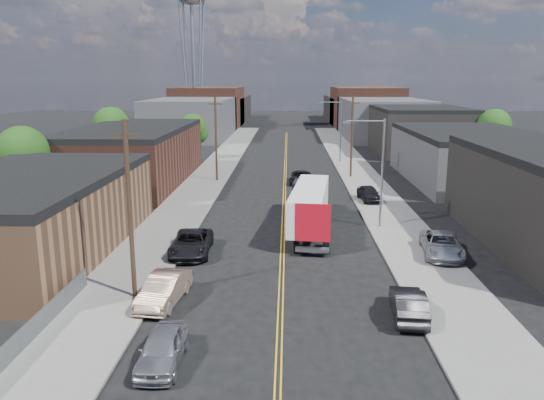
# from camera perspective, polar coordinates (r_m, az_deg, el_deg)

# --- Properties ---
(ground) EXTENTS (260.00, 260.00, 0.00)m
(ground) POSITION_cam_1_polar(r_m,az_deg,el_deg) (78.50, 1.47, 4.06)
(ground) COLOR black
(ground) RESTS_ON ground
(centerline) EXTENTS (0.32, 120.00, 0.01)m
(centerline) POSITION_cam_1_polar(r_m,az_deg,el_deg) (63.72, 1.39, 1.99)
(centerline) COLOR gold
(centerline) RESTS_ON ground
(sidewalk_left) EXTENTS (5.00, 140.00, 0.15)m
(sidewalk_left) POSITION_cam_1_polar(r_m,az_deg,el_deg) (64.46, -7.09, 2.08)
(sidewalk_left) COLOR slate
(sidewalk_left) RESTS_ON ground
(sidewalk_right) EXTENTS (5.00, 140.00, 0.15)m
(sidewalk_right) POSITION_cam_1_polar(r_m,az_deg,el_deg) (64.36, 9.89, 1.97)
(sidewalk_right) COLOR slate
(sidewalk_right) RESTS_ON ground
(warehouse_tan) EXTENTS (12.00, 22.00, 5.60)m
(warehouse_tan) POSITION_cam_1_polar(r_m,az_deg,el_deg) (41.08, -24.85, -1.34)
(warehouse_tan) COLOR brown
(warehouse_tan) RESTS_ON ground
(warehouse_brown) EXTENTS (12.00, 26.00, 6.60)m
(warehouse_brown) POSITION_cam_1_polar(r_m,az_deg,el_deg) (64.84, -14.77, 4.71)
(warehouse_brown) COLOR #4C281E
(warehouse_brown) RESTS_ON ground
(industrial_right_b) EXTENTS (14.00, 24.00, 6.10)m
(industrial_right_b) POSITION_cam_1_polar(r_m,az_deg,el_deg) (67.76, 20.42, 4.45)
(industrial_right_b) COLOR #3D3D3F
(industrial_right_b) RESTS_ON ground
(industrial_right_c) EXTENTS (14.00, 22.00, 7.60)m
(industrial_right_c) POSITION_cam_1_polar(r_m,az_deg,el_deg) (92.52, 15.39, 7.32)
(industrial_right_c) COLOR black
(industrial_right_c) RESTS_ON ground
(skyline_left_a) EXTENTS (16.00, 30.00, 8.00)m
(skyline_left_a) POSITION_cam_1_polar(r_m,az_deg,el_deg) (114.68, -8.59, 8.72)
(skyline_left_a) COLOR #3D3D3F
(skyline_left_a) RESTS_ON ground
(skyline_right_a) EXTENTS (16.00, 30.00, 8.00)m
(skyline_right_a) POSITION_cam_1_polar(r_m,az_deg,el_deg) (114.56, 11.74, 8.59)
(skyline_right_a) COLOR #3D3D3F
(skyline_right_a) RESTS_ON ground
(skyline_left_b) EXTENTS (16.00, 26.00, 10.00)m
(skyline_left_b) POSITION_cam_1_polar(r_m,az_deg,el_deg) (139.25, -6.77, 9.90)
(skyline_left_b) COLOR #4C281E
(skyline_left_b) RESTS_ON ground
(skyline_right_b) EXTENTS (16.00, 26.00, 10.00)m
(skyline_right_b) POSITION_cam_1_polar(r_m,az_deg,el_deg) (139.15, 10.00, 9.79)
(skyline_right_b) COLOR #4C281E
(skyline_right_b) RESTS_ON ground
(skyline_left_c) EXTENTS (16.00, 40.00, 7.00)m
(skyline_left_c) POSITION_cam_1_polar(r_m,az_deg,el_deg) (159.11, -5.70, 9.74)
(skyline_left_c) COLOR black
(skyline_left_c) RESTS_ON ground
(skyline_right_c) EXTENTS (16.00, 40.00, 7.00)m
(skyline_right_c) POSITION_cam_1_polar(r_m,az_deg,el_deg) (159.02, 8.96, 9.65)
(skyline_right_c) COLOR black
(skyline_right_c) RESTS_ON ground
(streetlight_near) EXTENTS (3.39, 0.25, 9.00)m
(streetlight_near) POSITION_cam_1_polar(r_m,az_deg,el_deg) (43.71, 11.29, 3.79)
(streetlight_near) COLOR gray
(streetlight_near) RESTS_ON ground
(streetlight_far) EXTENTS (3.39, 0.25, 9.00)m
(streetlight_far) POSITION_cam_1_polar(r_m,az_deg,el_deg) (78.20, 7.12, 7.86)
(streetlight_far) COLOR gray
(streetlight_far) RESTS_ON ground
(utility_pole_left_near) EXTENTS (1.60, 0.26, 10.00)m
(utility_pole_left_near) POSITION_cam_1_polar(r_m,az_deg,el_deg) (29.68, -15.05, -1.02)
(utility_pole_left_near) COLOR black
(utility_pole_left_near) RESTS_ON ground
(utility_pole_left_far) EXTENTS (1.60, 0.26, 10.00)m
(utility_pole_left_far) POSITION_cam_1_polar(r_m,az_deg,el_deg) (63.53, -6.05, 6.57)
(utility_pole_left_far) COLOR black
(utility_pole_left_far) RESTS_ON ground
(utility_pole_right) EXTENTS (1.60, 0.26, 10.00)m
(utility_pole_right) POSITION_cam_1_polar(r_m,az_deg,el_deg) (66.40, 8.58, 6.77)
(utility_pole_right) COLOR black
(utility_pole_right) RESTS_ON ground
(chainlink_fence) EXTENTS (0.05, 16.00, 1.22)m
(chainlink_fence) POSITION_cam_1_polar(r_m,az_deg,el_deg) (26.72, -25.56, -13.69)
(chainlink_fence) COLOR slate
(chainlink_fence) RESTS_ON ground
(tree_left_near) EXTENTS (4.85, 4.76, 7.91)m
(tree_left_near) POSITION_cam_1_polar(r_m,az_deg,el_deg) (53.85, -25.17, 4.34)
(tree_left_near) COLOR black
(tree_left_near) RESTS_ON ground
(tree_left_mid) EXTENTS (5.10, 5.04, 8.37)m
(tree_left_mid) POSITION_cam_1_polar(r_m,az_deg,el_deg) (76.81, -16.85, 7.44)
(tree_left_mid) COLOR black
(tree_left_mid) RESTS_ON ground
(tree_left_far) EXTENTS (4.35, 4.20, 6.97)m
(tree_left_far) POSITION_cam_1_polar(r_m,az_deg,el_deg) (81.19, -8.48, 7.46)
(tree_left_far) COLOR black
(tree_left_far) RESTS_ON ground
(tree_right_far) EXTENTS (4.85, 4.76, 7.91)m
(tree_right_far) POSITION_cam_1_polar(r_m,az_deg,el_deg) (83.35, 22.80, 7.16)
(tree_right_far) COLOR black
(tree_right_far) RESTS_ON ground
(semi_truck) EXTENTS (3.73, 14.68, 3.78)m
(semi_truck) POSITION_cam_1_polar(r_m,az_deg,el_deg) (43.30, 3.98, -0.36)
(semi_truck) COLOR silver
(semi_truck) RESTS_ON ground
(car_left_a) EXTENTS (1.79, 4.39, 1.49)m
(car_left_a) POSITION_cam_1_polar(r_m,az_deg,el_deg) (24.09, -11.72, -15.38)
(car_left_a) COLOR #A0A1A5
(car_left_a) RESTS_ON ground
(car_left_b) EXTENTS (2.34, 5.11, 1.63)m
(car_left_b) POSITION_cam_1_polar(r_m,az_deg,el_deg) (29.97, -11.56, -9.40)
(car_left_b) COLOR #876D58
(car_left_b) RESTS_ON ground
(car_left_c) EXTENTS (2.86, 5.83, 1.60)m
(car_left_c) POSITION_cam_1_polar(r_m,az_deg,el_deg) (37.76, -8.66, -4.60)
(car_left_c) COLOR black
(car_left_c) RESTS_ON ground
(car_right_oncoming) EXTENTS (2.00, 4.69, 1.50)m
(car_right_oncoming) POSITION_cam_1_polar(r_m,az_deg,el_deg) (28.65, 14.46, -10.77)
(car_right_oncoming) COLOR black
(car_right_oncoming) RESTS_ON ground
(car_right_lot_a) EXTENTS (3.30, 5.87, 1.55)m
(car_right_lot_a) POSITION_cam_1_polar(r_m,az_deg,el_deg) (38.39, 17.83, -4.59)
(car_right_lot_a) COLOR #A2A5A7
(car_right_lot_a) RESTS_ON sidewalk_right
(car_right_lot_c) EXTENTS (2.24, 4.54, 1.49)m
(car_right_lot_c) POSITION_cam_1_polar(r_m,az_deg,el_deg) (53.79, 10.38, 0.71)
(car_right_lot_c) COLOR black
(car_right_lot_c) RESTS_ON sidewalk_right
(car_ahead_truck) EXTENTS (2.74, 5.31, 1.43)m
(car_ahead_truck) POSITION_cam_1_polar(r_m,az_deg,el_deg) (62.64, 3.07, 2.45)
(car_ahead_truck) COLOR black
(car_ahead_truck) RESTS_ON ground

